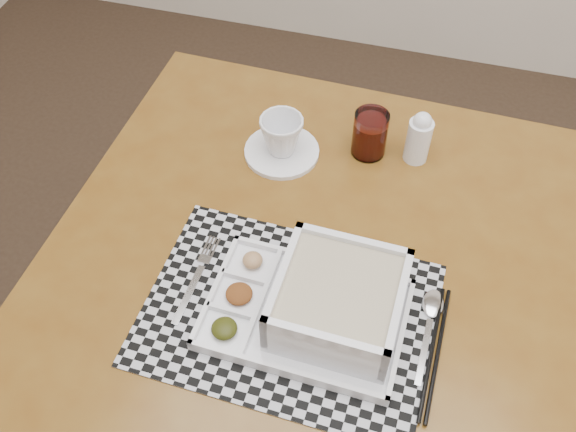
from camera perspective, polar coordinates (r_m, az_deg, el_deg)
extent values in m
cube|color=#5C3510|center=(1.14, 2.35, -4.16)|extent=(0.97, 0.97, 0.04)
cylinder|color=#5C3510|center=(1.77, -7.57, 3.41)|extent=(0.05, 0.05, 0.67)
cylinder|color=#5C3510|center=(1.69, 19.90, -3.00)|extent=(0.05, 0.05, 0.67)
cube|color=#5C3510|center=(1.45, 6.64, 7.17)|extent=(0.81, 0.05, 0.08)
cube|color=#5C3510|center=(1.30, -15.06, -1.14)|extent=(0.05, 0.81, 0.08)
cube|color=#5C3510|center=(1.21, 21.31, -10.05)|extent=(0.05, 0.81, 0.08)
cube|color=#ADAEB5|center=(1.06, 0.03, -8.69)|extent=(0.48, 0.36, 0.00)
cube|color=white|center=(1.05, 1.54, -8.85)|extent=(0.33, 0.23, 0.01)
cube|color=white|center=(1.10, 3.10, -3.99)|extent=(0.32, 0.02, 0.01)
cube|color=white|center=(1.00, -0.20, -13.57)|extent=(0.32, 0.02, 0.01)
cube|color=white|center=(1.08, -6.51, -6.38)|extent=(0.01, 0.22, 0.01)
cube|color=white|center=(1.04, 10.00, -10.61)|extent=(0.01, 0.22, 0.01)
cube|color=white|center=(1.06, -2.39, -7.51)|extent=(0.01, 0.20, 0.01)
cube|color=white|center=(1.05, -5.21, -8.41)|extent=(0.08, 0.01, 0.01)
cube|color=white|center=(1.08, -3.95, -5.46)|extent=(0.08, 0.01, 0.01)
ellipsoid|color=black|center=(1.03, -5.68, -9.91)|extent=(0.04, 0.04, 0.02)
ellipsoid|color=#441E0B|center=(1.06, -4.37, -6.91)|extent=(0.05, 0.05, 0.02)
ellipsoid|color=#88603E|center=(1.09, -3.17, -3.94)|extent=(0.03, 0.03, 0.02)
cube|color=white|center=(1.05, 4.38, -8.57)|extent=(0.20, 0.20, 0.01)
cube|color=white|center=(1.06, 5.73, -3.43)|extent=(0.19, 0.02, 0.09)
cube|color=white|center=(0.97, 3.15, -11.85)|extent=(0.19, 0.02, 0.09)
cube|color=white|center=(1.02, -0.46, -6.18)|extent=(0.02, 0.19, 0.09)
cube|color=white|center=(1.01, 9.58, -8.66)|extent=(0.02, 0.19, 0.09)
cube|color=tan|center=(1.02, 4.50, -7.56)|extent=(0.18, 0.18, 0.08)
cube|color=silver|center=(1.09, -8.87, -6.89)|extent=(0.02, 0.12, 0.00)
cube|color=silver|center=(1.13, -7.40, -3.83)|extent=(0.02, 0.02, 0.00)
cube|color=silver|center=(1.15, -7.26, -2.56)|extent=(0.00, 0.04, 0.00)
cube|color=silver|center=(1.14, -6.98, -2.63)|extent=(0.00, 0.04, 0.00)
cube|color=silver|center=(1.14, -6.70, -2.70)|extent=(0.00, 0.04, 0.00)
cube|color=silver|center=(1.14, -6.42, -2.77)|extent=(0.00, 0.04, 0.00)
cube|color=silver|center=(1.05, 12.00, -11.68)|extent=(0.01, 0.12, 0.00)
ellipsoid|color=silver|center=(1.09, 12.79, -7.60)|extent=(0.04, 0.06, 0.01)
cylinder|color=black|center=(1.05, 12.63, -11.68)|extent=(0.01, 0.24, 0.01)
cylinder|color=black|center=(1.05, 13.18, -11.80)|extent=(0.01, 0.24, 0.01)
cylinder|color=white|center=(1.29, -0.56, 5.75)|extent=(0.15, 0.15, 0.01)
imported|color=white|center=(1.26, -0.58, 7.20)|extent=(0.11, 0.11, 0.08)
cylinder|color=white|center=(1.27, 7.29, 7.24)|extent=(0.07, 0.07, 0.10)
cylinder|color=#3D0704|center=(1.28, 7.25, 6.89)|extent=(0.06, 0.06, 0.07)
cylinder|color=white|center=(1.28, 11.50, 6.56)|extent=(0.05, 0.05, 0.09)
sphere|color=white|center=(1.24, 11.86, 8.25)|extent=(0.04, 0.04, 0.04)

